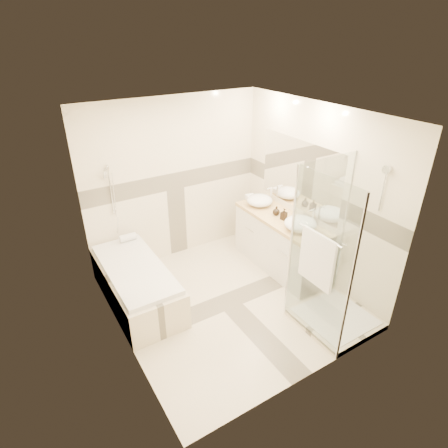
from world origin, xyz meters
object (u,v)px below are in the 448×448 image
shower_enclosure (328,289)px  amenity_bottle_a (284,214)px  vanity (280,243)px  vessel_sink_near (260,200)px  amenity_bottle_b (276,211)px  vessel_sink_far (300,224)px  bathtub (136,282)px

shower_enclosure → amenity_bottle_a: shower_enclosure is taller
vanity → amenity_bottle_a: (-0.02, -0.06, 0.51)m
amenity_bottle_a → vanity: bearing=70.9°
vessel_sink_near → amenity_bottle_b: (0.00, -0.41, -0.01)m
vessel_sink_far → amenity_bottle_b: (0.00, 0.52, -0.02)m
bathtub → amenity_bottle_b: (2.13, -0.24, 0.61)m
bathtub → amenity_bottle_a: 2.26m
bathtub → amenity_bottle_a: bearing=-10.8°
amenity_bottle_a → vessel_sink_far: bearing=-90.0°
bathtub → vanity: size_ratio=1.05×
vanity → vessel_sink_near: (-0.02, 0.52, 0.50)m
vanity → vessel_sink_near: vessel_sink_near is taller
shower_enclosure → vessel_sink_near: shower_enclosure is taller
shower_enclosure → amenity_bottle_b: 1.47m
amenity_bottle_a → bathtub: bearing=169.2°
vessel_sink_near → amenity_bottle_b: bearing=-90.0°
amenity_bottle_a → shower_enclosure: bearing=-102.7°
vanity → amenity_bottle_b: 0.51m
bathtub → vanity: 2.18m
vanity → vessel_sink_far: 0.66m
vanity → vessel_sink_near: size_ratio=4.04×
bathtub → vessel_sink_near: vessel_sink_near is taller
vanity → shower_enclosure: (-0.29, -1.27, 0.08)m
vanity → amenity_bottle_b: size_ratio=11.62×
vessel_sink_far → amenity_bottle_a: (0.00, 0.35, -0.00)m
bathtub → vessel_sink_near: bearing=4.7°
vessel_sink_far → vessel_sink_near: bearing=90.0°
amenity_bottle_b → amenity_bottle_a: bearing=-90.0°
shower_enclosure → amenity_bottle_b: size_ratio=14.63×
vanity → amenity_bottle_a: size_ratio=9.54×
vanity → amenity_bottle_a: amenity_bottle_a is taller
vessel_sink_near → amenity_bottle_b: size_ratio=2.88×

